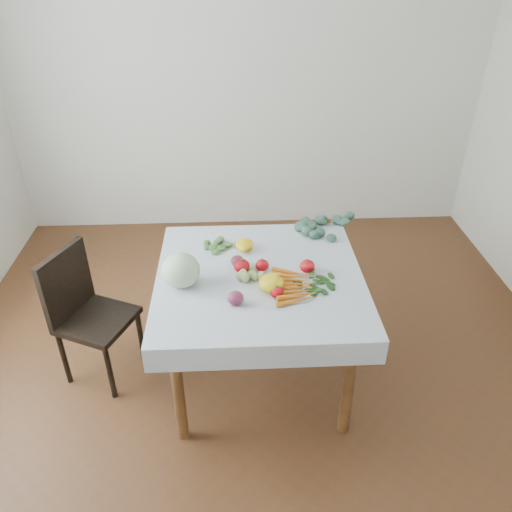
% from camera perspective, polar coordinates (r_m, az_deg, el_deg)
% --- Properties ---
extents(ground, '(4.00, 4.00, 0.00)m').
position_cam_1_polar(ground, '(3.22, 0.36, -13.30)').
color(ground, '#58311B').
extents(back_wall, '(4.00, 0.04, 2.70)m').
position_cam_1_polar(back_wall, '(4.34, -1.13, 19.85)').
color(back_wall, silver).
rests_on(back_wall, ground).
extents(table, '(1.00, 1.00, 0.75)m').
position_cam_1_polar(table, '(2.78, 0.40, -3.91)').
color(table, brown).
rests_on(table, ground).
extents(tablecloth, '(1.12, 1.12, 0.01)m').
position_cam_1_polar(tablecloth, '(2.73, 0.41, -2.23)').
color(tablecloth, silver).
rests_on(tablecloth, table).
extents(chair, '(0.50, 0.50, 0.84)m').
position_cam_1_polar(chair, '(3.10, -19.05, -5.57)').
color(chair, black).
rests_on(chair, ground).
extents(cabbage, '(0.24, 0.24, 0.18)m').
position_cam_1_polar(cabbage, '(2.63, -8.59, -1.63)').
color(cabbage, beige).
rests_on(cabbage, tablecloth).
extents(tomato_a, '(0.10, 0.10, 0.06)m').
position_cam_1_polar(tomato_a, '(2.75, 0.72, -1.06)').
color(tomato_a, red).
rests_on(tomato_a, tablecloth).
extents(tomato_b, '(0.10, 0.10, 0.08)m').
position_cam_1_polar(tomato_b, '(2.73, -1.63, -1.15)').
color(tomato_b, red).
rests_on(tomato_b, tablecloth).
extents(tomato_c, '(0.07, 0.07, 0.06)m').
position_cam_1_polar(tomato_c, '(2.55, 2.39, -4.08)').
color(tomato_c, red).
rests_on(tomato_c, tablecloth).
extents(tomato_d, '(0.09, 0.09, 0.07)m').
position_cam_1_polar(tomato_d, '(2.75, 5.89, -1.17)').
color(tomato_d, red).
rests_on(tomato_d, tablecloth).
extents(heirloom_back, '(0.11, 0.11, 0.07)m').
position_cam_1_polar(heirloom_back, '(2.92, -1.31, 1.29)').
color(heirloom_back, yellow).
rests_on(heirloom_back, tablecloth).
extents(heirloom_front, '(0.16, 0.16, 0.09)m').
position_cam_1_polar(heirloom_front, '(2.59, 1.75, -3.12)').
color(heirloom_front, yellow).
rests_on(heirloom_front, tablecloth).
extents(onion_a, '(0.09, 0.09, 0.06)m').
position_cam_1_polar(onion_a, '(2.79, -2.15, -0.57)').
color(onion_a, '#52172F').
rests_on(onion_a, tablecloth).
extents(onion_b, '(0.10, 0.10, 0.07)m').
position_cam_1_polar(onion_b, '(2.50, -2.35, -4.83)').
color(onion_b, '#52172F').
rests_on(onion_b, tablecloth).
extents(tomatillo_cluster, '(0.15, 0.11, 0.05)m').
position_cam_1_polar(tomatillo_cluster, '(2.70, -0.87, -1.98)').
color(tomatillo_cluster, '#B6C06E').
rests_on(tomatillo_cluster, tablecloth).
extents(carrot_bunch, '(0.23, 0.35, 0.03)m').
position_cam_1_polar(carrot_bunch, '(2.62, 4.41, -3.40)').
color(carrot_bunch, orange).
rests_on(carrot_bunch, tablecloth).
extents(kale_bunch, '(0.33, 0.32, 0.05)m').
position_cam_1_polar(kale_bunch, '(3.17, 8.25, 3.37)').
color(kale_bunch, '#3D6551').
rests_on(kale_bunch, tablecloth).
extents(basil_bunch, '(0.25, 0.18, 0.01)m').
position_cam_1_polar(basil_bunch, '(2.65, 7.03, -3.41)').
color(basil_bunch, '#26561B').
rests_on(basil_bunch, tablecloth).
extents(dill_bunch, '(0.23, 0.17, 0.02)m').
position_cam_1_polar(dill_bunch, '(2.97, -3.79, 1.18)').
color(dill_bunch, '#547E3A').
rests_on(dill_bunch, tablecloth).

